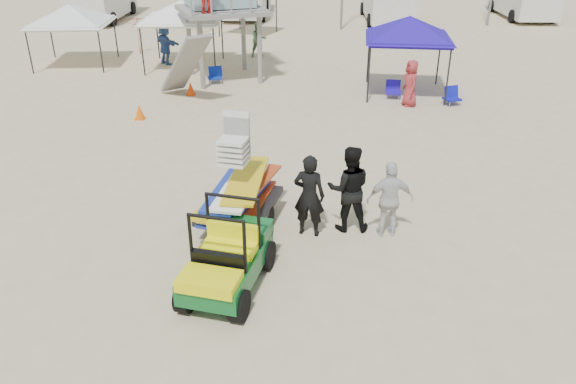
{
  "coord_description": "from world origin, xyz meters",
  "views": [
    {
      "loc": [
        0.75,
        -6.91,
        6.29
      ],
      "look_at": [
        0.5,
        3.0,
        1.3
      ],
      "focal_mm": 35.0,
      "sensor_mm": 36.0,
      "label": 1
    }
  ],
  "objects_px": {
    "utility_cart": "(225,252)",
    "surf_trailer": "(239,188)",
    "man_left": "(309,196)",
    "canopy_blue": "(410,20)"
  },
  "relations": [
    {
      "from": "surf_trailer",
      "to": "canopy_blue",
      "type": "xyz_separation_m",
      "value": [
        5.23,
        10.29,
        1.79
      ]
    },
    {
      "from": "utility_cart",
      "to": "man_left",
      "type": "xyz_separation_m",
      "value": [
        1.52,
        2.03,
        0.13
      ]
    },
    {
      "from": "canopy_blue",
      "to": "surf_trailer",
      "type": "bearing_deg",
      "value": -116.95
    },
    {
      "from": "utility_cart",
      "to": "man_left",
      "type": "height_order",
      "value": "man_left"
    },
    {
      "from": "surf_trailer",
      "to": "man_left",
      "type": "relative_size",
      "value": 1.49
    },
    {
      "from": "surf_trailer",
      "to": "man_left",
      "type": "height_order",
      "value": "surf_trailer"
    },
    {
      "from": "utility_cart",
      "to": "canopy_blue",
      "type": "height_order",
      "value": "canopy_blue"
    },
    {
      "from": "utility_cart",
      "to": "surf_trailer",
      "type": "bearing_deg",
      "value": 89.95
    },
    {
      "from": "man_left",
      "to": "utility_cart",
      "type": "bearing_deg",
      "value": 65.9
    },
    {
      "from": "utility_cart",
      "to": "surf_trailer",
      "type": "height_order",
      "value": "surf_trailer"
    }
  ]
}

